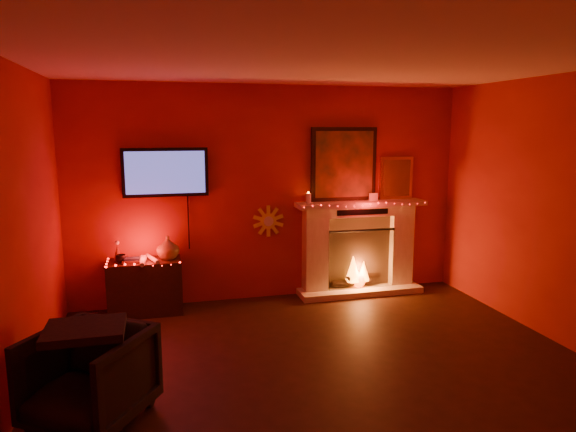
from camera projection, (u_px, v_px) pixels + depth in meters
name	position (u px, v px, depth m)	size (l,w,h in m)	color
room	(340.00, 232.00, 4.10)	(5.00, 5.00, 5.00)	black
fireplace	(358.00, 239.00, 6.77)	(1.72, 0.40, 2.18)	beige
tv	(166.00, 173.00, 6.07)	(1.00, 0.07, 1.24)	black
sunburst_clock	(268.00, 221.00, 6.52)	(0.40, 0.03, 0.40)	yellow
console_table	(147.00, 283.00, 6.04)	(0.84, 0.51, 0.92)	black
armchair	(89.00, 377.00, 3.79)	(0.76, 0.78, 0.71)	black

